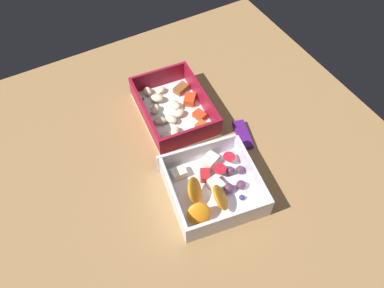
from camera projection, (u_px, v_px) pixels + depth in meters
The scene contains 4 objects.
table_surface at pixel (192, 156), 75.36cm from camera, with size 80.00×80.00×2.00cm, color #9E7547.
pasta_container at pixel (174, 109), 79.48cm from camera, with size 20.00×15.14×5.05cm.
fruit_bowl at pixel (213, 187), 67.94cm from camera, with size 18.16×18.22×5.65cm.
candy_bar at pixel (243, 135), 76.61cm from camera, with size 7.00×2.40×1.20cm, color #51197A.
Camera 1 is at (37.50, -20.76, 63.03)cm, focal length 34.94 mm.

